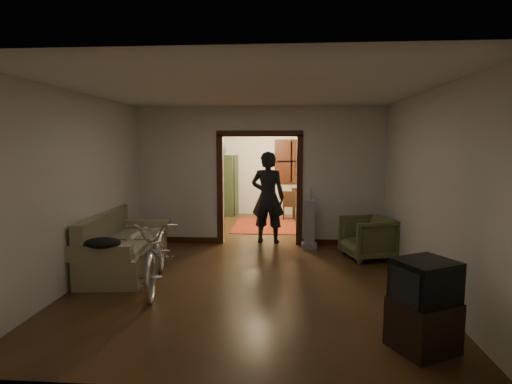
# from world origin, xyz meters

# --- Properties ---
(floor) EXTENTS (5.00, 8.50, 0.01)m
(floor) POSITION_xyz_m (0.00, 0.00, 0.00)
(floor) COLOR #321E10
(floor) RESTS_ON ground
(ceiling) EXTENTS (5.00, 8.50, 0.01)m
(ceiling) POSITION_xyz_m (0.00, 0.00, 2.80)
(ceiling) COLOR white
(ceiling) RESTS_ON floor
(wall_back) EXTENTS (5.00, 0.02, 2.80)m
(wall_back) POSITION_xyz_m (0.00, 4.25, 1.40)
(wall_back) COLOR beige
(wall_back) RESTS_ON floor
(wall_left) EXTENTS (0.02, 8.50, 2.80)m
(wall_left) POSITION_xyz_m (-2.50, 0.00, 1.40)
(wall_left) COLOR beige
(wall_left) RESTS_ON floor
(wall_right) EXTENTS (0.02, 8.50, 2.80)m
(wall_right) POSITION_xyz_m (2.50, 0.00, 1.40)
(wall_right) COLOR beige
(wall_right) RESTS_ON floor
(partition_wall) EXTENTS (5.00, 0.14, 2.80)m
(partition_wall) POSITION_xyz_m (0.00, 0.75, 1.40)
(partition_wall) COLOR beige
(partition_wall) RESTS_ON floor
(door_casing) EXTENTS (1.74, 0.20, 2.32)m
(door_casing) POSITION_xyz_m (0.00, 0.75, 1.10)
(door_casing) COLOR #32150B
(door_casing) RESTS_ON floor
(far_window) EXTENTS (0.98, 0.06, 1.28)m
(far_window) POSITION_xyz_m (0.70, 4.21, 1.55)
(far_window) COLOR black
(far_window) RESTS_ON wall_back
(chandelier) EXTENTS (0.24, 0.24, 0.24)m
(chandelier) POSITION_xyz_m (0.00, 2.50, 2.35)
(chandelier) COLOR #FFE0A5
(chandelier) RESTS_ON ceiling
(light_switch) EXTENTS (0.08, 0.01, 0.12)m
(light_switch) POSITION_xyz_m (1.05, 0.68, 1.25)
(light_switch) COLOR silver
(light_switch) RESTS_ON partition_wall
(sofa) EXTENTS (1.08, 2.10, 0.93)m
(sofa) POSITION_xyz_m (-2.07, -1.16, 0.47)
(sofa) COLOR #77744F
(sofa) RESTS_ON floor
(rolled_paper) EXTENTS (0.10, 0.79, 0.10)m
(rolled_paper) POSITION_xyz_m (-1.97, -0.86, 0.53)
(rolled_paper) COLOR beige
(rolled_paper) RESTS_ON sofa
(jacket) EXTENTS (0.51, 0.38, 0.15)m
(jacket) POSITION_xyz_m (-2.02, -2.07, 0.68)
(jacket) COLOR black
(jacket) RESTS_ON sofa
(bicycle) EXTENTS (1.06, 2.03, 1.01)m
(bicycle) POSITION_xyz_m (-1.33, -1.83, 0.51)
(bicycle) COLOR silver
(bicycle) RESTS_ON floor
(armchair) EXTENTS (1.02, 1.00, 0.75)m
(armchair) POSITION_xyz_m (2.00, -0.19, 0.38)
(armchair) COLOR #525B33
(armchair) RESTS_ON floor
(tv_stand) EXTENTS (0.73, 0.71, 0.51)m
(tv_stand) POSITION_xyz_m (1.90, -3.44, 0.25)
(tv_stand) COLOR black
(tv_stand) RESTS_ON floor
(crt_tv) EXTENTS (0.69, 0.67, 0.46)m
(crt_tv) POSITION_xyz_m (1.90, -3.44, 0.69)
(crt_tv) COLOR black
(crt_tv) RESTS_ON tv_stand
(vacuum) EXTENTS (0.31, 0.25, 0.97)m
(vacuum) POSITION_xyz_m (1.00, 0.40, 0.48)
(vacuum) COLOR gray
(vacuum) RESTS_ON floor
(person) EXTENTS (0.76, 0.56, 1.91)m
(person) POSITION_xyz_m (0.16, 0.83, 0.95)
(person) COLOR black
(person) RESTS_ON floor
(oriental_rug) EXTENTS (1.56, 2.03, 0.02)m
(oriental_rug) POSITION_xyz_m (0.02, 2.55, 0.01)
(oriental_rug) COLOR maroon
(oriental_rug) RESTS_ON floor
(locker) EXTENTS (0.96, 0.68, 1.74)m
(locker) POSITION_xyz_m (-1.31, 3.97, 0.87)
(locker) COLOR #283620
(locker) RESTS_ON floor
(globe) EXTENTS (0.30, 0.30, 0.30)m
(globe) POSITION_xyz_m (-1.31, 3.97, 1.94)
(globe) COLOR #1E5972
(globe) RESTS_ON locker
(desk) EXTENTS (1.19, 0.83, 0.80)m
(desk) POSITION_xyz_m (1.25, 3.73, 0.40)
(desk) COLOR black
(desk) RESTS_ON floor
(desk_chair) EXTENTS (0.40, 0.40, 0.80)m
(desk_chair) POSITION_xyz_m (0.64, 3.41, 0.40)
(desk_chair) COLOR black
(desk_chair) RESTS_ON floor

